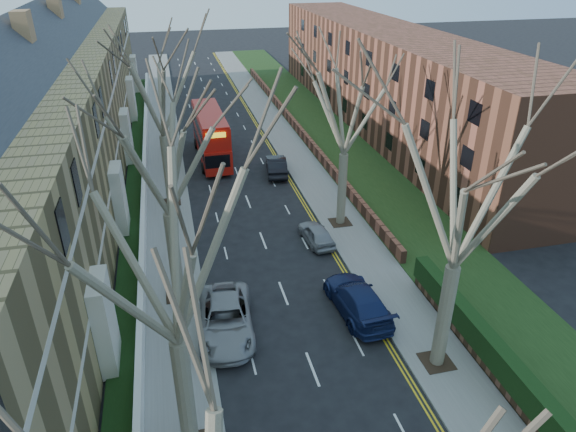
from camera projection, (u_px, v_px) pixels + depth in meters
pavement_left at (164, 153)px, 48.16m from camera, size 3.00×102.00×0.12m
pavement_right at (288, 143)px, 50.62m from camera, size 3.00×102.00×0.12m
terrace_left at (50, 129)px, 37.15m from camera, size 9.70×78.00×13.60m
flats_right at (385, 78)px, 54.13m from camera, size 13.97×54.00×10.00m
front_wall_left at (144, 183)px, 40.67m from camera, size 0.30×78.00×1.00m
grass_verge_right at (332, 139)px, 51.50m from camera, size 6.00×102.00×0.06m
tree_left_mid at (164, 234)px, 15.38m from camera, size 10.50×10.50×14.71m
tree_left_far at (160, 138)px, 24.14m from camera, size 10.15×10.15×14.22m
tree_left_dist at (156, 76)px, 34.33m from camera, size 10.50×10.50×14.71m
tree_right_mid at (470, 174)px, 19.45m from camera, size 10.50×10.50×14.71m
tree_right_far at (347, 93)px, 31.65m from camera, size 10.15×10.15×14.22m
double_decker_bus at (211, 137)px, 46.09m from camera, size 2.76×10.15×4.26m
car_left_far at (226, 319)px, 25.51m from camera, size 3.19×5.99×1.60m
car_right_near at (358, 299)px, 26.93m from camera, size 2.59×5.63×1.59m
car_right_mid at (316, 234)px, 33.43m from camera, size 1.86×3.86×1.27m
car_right_far at (276, 165)px, 43.58m from camera, size 2.21×4.77×1.51m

